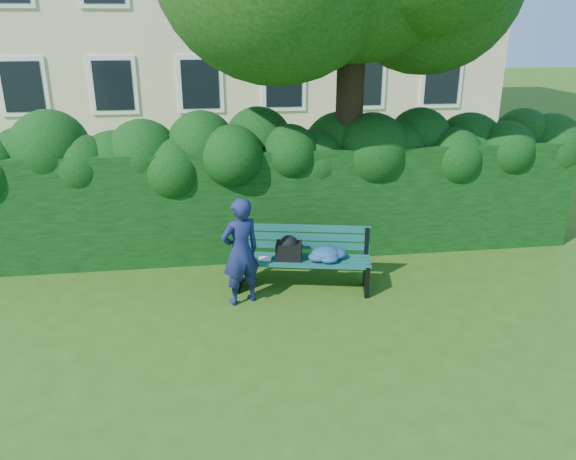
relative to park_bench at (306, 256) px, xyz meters
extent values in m
plane|color=#315415|center=(-0.27, -0.70, -0.50)|extent=(80.00, 80.00, 0.00)
cube|color=white|center=(-6.27, 9.28, 1.50)|extent=(1.30, 0.08, 1.60)
cube|color=black|center=(-6.27, 9.24, 1.50)|extent=(1.05, 0.04, 1.35)
cube|color=white|center=(-3.87, 9.28, 1.50)|extent=(1.30, 0.08, 1.60)
cube|color=black|center=(-3.87, 9.24, 1.50)|extent=(1.05, 0.04, 1.35)
cube|color=white|center=(-1.47, 9.28, 1.50)|extent=(1.30, 0.08, 1.60)
cube|color=black|center=(-1.47, 9.24, 1.50)|extent=(1.05, 0.04, 1.35)
cube|color=white|center=(0.93, 9.28, 1.50)|extent=(1.30, 0.08, 1.60)
cube|color=black|center=(0.93, 9.24, 1.50)|extent=(1.05, 0.04, 1.35)
cube|color=white|center=(3.33, 9.28, 1.50)|extent=(1.30, 0.08, 1.60)
cube|color=black|center=(3.33, 9.24, 1.50)|extent=(1.05, 0.04, 1.35)
cube|color=white|center=(5.73, 9.28, 1.50)|extent=(1.30, 0.08, 1.60)
cube|color=black|center=(5.73, 9.24, 1.50)|extent=(1.05, 0.04, 1.35)
cube|color=black|center=(-0.27, 1.50, 0.40)|extent=(10.00, 1.00, 1.80)
cylinder|color=black|center=(0.96, 1.58, 1.86)|extent=(0.44, 0.44, 4.72)
cube|color=#0E4743|center=(-0.09, -0.21, -0.05)|extent=(1.92, 0.50, 0.04)
cube|color=#0E4743|center=(-0.07, -0.09, -0.05)|extent=(1.92, 0.50, 0.04)
cube|color=#0E4743|center=(-0.04, 0.03, -0.05)|extent=(1.92, 0.50, 0.04)
cube|color=#0E4743|center=(-0.02, 0.14, -0.05)|extent=(1.92, 0.50, 0.04)
cube|color=#0E4743|center=(0.00, 0.22, 0.08)|extent=(1.91, 0.44, 0.10)
cube|color=#0E4743|center=(0.00, 0.23, 0.21)|extent=(1.91, 0.44, 0.10)
cube|color=#0E4743|center=(0.00, 0.24, 0.34)|extent=(1.91, 0.44, 0.10)
cube|color=black|center=(-0.96, 0.16, -0.28)|extent=(0.16, 0.50, 0.44)
cube|color=black|center=(-0.91, 0.41, 0.15)|extent=(0.07, 0.07, 0.45)
cube|color=black|center=(-0.97, 0.11, -0.06)|extent=(0.15, 0.42, 0.05)
cube|color=black|center=(0.85, -0.22, -0.28)|extent=(0.16, 0.50, 0.44)
cube|color=black|center=(0.90, 0.03, 0.15)|extent=(0.07, 0.07, 0.45)
cube|color=black|center=(0.84, -0.27, -0.06)|extent=(0.15, 0.42, 0.05)
cube|color=white|center=(-0.59, 0.03, -0.02)|extent=(0.20, 0.16, 0.02)
cube|color=black|center=(-0.24, 0.01, 0.09)|extent=(0.41, 0.34, 0.24)
imported|color=navy|center=(-0.95, -0.31, 0.25)|extent=(0.65, 0.55, 1.51)
camera|label=1|loc=(-1.29, -7.31, 3.15)|focal=35.00mm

